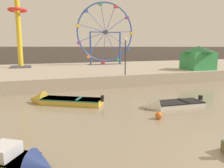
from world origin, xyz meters
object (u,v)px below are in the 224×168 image
object	(u,v)px
motorboat_mustard_yellow	(57,100)
drop_tower_yellow_tower	(19,26)
motorboat_white_red_stripe	(165,105)
motorboat_navy_blue	(12,161)
promenade_lamp_near	(125,51)
carnival_booth_green_kiosk	(198,57)
ferris_wheel_blue_frame	(106,33)
mooring_buoy_orange	(159,115)

from	to	relation	value
motorboat_mustard_yellow	drop_tower_yellow_tower	bearing A→B (deg)	-49.69
motorboat_mustard_yellow	motorboat_white_red_stripe	xyz separation A→B (m)	(7.11, -4.02, -0.03)
motorboat_white_red_stripe	motorboat_navy_blue	xyz separation A→B (m)	(-9.89, -5.03, 0.06)
drop_tower_yellow_tower	promenade_lamp_near	world-z (taller)	drop_tower_yellow_tower
motorboat_white_red_stripe	carnival_booth_green_kiosk	world-z (taller)	carnival_booth_green_kiosk
ferris_wheel_blue_frame	motorboat_navy_blue	bearing A→B (deg)	-115.44
carnival_booth_green_kiosk	mooring_buoy_orange	world-z (taller)	carnival_booth_green_kiosk
motorboat_navy_blue	promenade_lamp_near	distance (m)	17.93
ferris_wheel_blue_frame	promenade_lamp_near	xyz separation A→B (m)	(-3.06, -15.04, -2.69)
drop_tower_yellow_tower	mooring_buoy_orange	distance (m)	27.05
motorboat_mustard_yellow	promenade_lamp_near	distance (m)	9.99
motorboat_mustard_yellow	motorboat_navy_blue	size ratio (longest dim) A/B	1.49
motorboat_mustard_yellow	motorboat_white_red_stripe	world-z (taller)	motorboat_mustard_yellow
motorboat_white_red_stripe	mooring_buoy_orange	size ratio (longest dim) A/B	11.15
drop_tower_yellow_tower	mooring_buoy_orange	xyz separation A→B (m)	(7.98, -24.88, -7.03)
motorboat_navy_blue	mooring_buoy_orange	bearing A→B (deg)	55.48
motorboat_white_red_stripe	mooring_buoy_orange	world-z (taller)	motorboat_white_red_stripe
ferris_wheel_blue_frame	motorboat_white_red_stripe	bearing A→B (deg)	-99.21
carnival_booth_green_kiosk	promenade_lamp_near	world-z (taller)	promenade_lamp_near
drop_tower_yellow_tower	carnival_booth_green_kiosk	size ratio (longest dim) A/B	3.00
drop_tower_yellow_tower	promenade_lamp_near	size ratio (longest dim) A/B	3.12
mooring_buoy_orange	motorboat_navy_blue	bearing A→B (deg)	-159.64
motorboat_navy_blue	drop_tower_yellow_tower	world-z (taller)	drop_tower_yellow_tower
motorboat_white_red_stripe	drop_tower_yellow_tower	xyz separation A→B (m)	(-9.86, 22.82, 7.04)
motorboat_mustard_yellow	promenade_lamp_near	bearing A→B (deg)	-116.52
motorboat_navy_blue	carnival_booth_green_kiosk	xyz separation A→B (m)	(22.39, 15.97, 2.67)
motorboat_mustard_yellow	motorboat_navy_blue	bearing A→B (deg)	104.91
motorboat_mustard_yellow	motorboat_navy_blue	world-z (taller)	motorboat_mustard_yellow
motorboat_navy_blue	drop_tower_yellow_tower	bearing A→B (deg)	125.05
promenade_lamp_near	ferris_wheel_blue_frame	bearing A→B (deg)	78.49
motorboat_white_red_stripe	promenade_lamp_near	xyz separation A→B (m)	(0.81, 8.88, 3.70)
motorboat_white_red_stripe	drop_tower_yellow_tower	size ratio (longest dim) A/B	0.39
motorboat_mustard_yellow	ferris_wheel_blue_frame	bearing A→B (deg)	-86.92
promenade_lamp_near	motorboat_mustard_yellow	bearing A→B (deg)	-148.51
ferris_wheel_blue_frame	promenade_lamp_near	world-z (taller)	ferris_wheel_blue_frame
ferris_wheel_blue_frame	drop_tower_yellow_tower	bearing A→B (deg)	-175.43
motorboat_navy_blue	ferris_wheel_blue_frame	world-z (taller)	ferris_wheel_blue_frame
carnival_booth_green_kiosk	mooring_buoy_orange	bearing A→B (deg)	-136.01
ferris_wheel_blue_frame	drop_tower_yellow_tower	world-z (taller)	drop_tower_yellow_tower
carnival_booth_green_kiosk	motorboat_white_red_stripe	bearing A→B (deg)	-136.92
carnival_booth_green_kiosk	promenade_lamp_near	distance (m)	11.90
ferris_wheel_blue_frame	carnival_booth_green_kiosk	distance (m)	16.01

